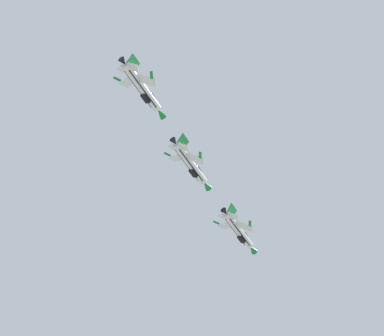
# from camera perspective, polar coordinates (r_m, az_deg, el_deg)

# --- Properties ---
(fighter_jet_lead) EXTENTS (11.43, 13.79, 5.27)m
(fighter_jet_lead) POSITION_cam_1_polar(r_m,az_deg,el_deg) (164.68, 3.77, -5.04)
(fighter_jet_lead) COLOR silver
(fighter_jet_left_wing) EXTENTS (11.28, 13.79, 5.49)m
(fighter_jet_left_wing) POSITION_cam_1_polar(r_m,az_deg,el_deg) (152.44, -0.09, 0.30)
(fighter_jet_left_wing) COLOR silver
(fighter_jet_right_wing) EXTENTS (11.37, 13.79, 5.37)m
(fighter_jet_right_wing) POSITION_cam_1_polar(r_m,az_deg,el_deg) (142.22, -3.95, 6.35)
(fighter_jet_right_wing) COLOR silver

